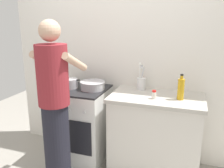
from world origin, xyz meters
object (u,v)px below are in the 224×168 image
(oil_bottle, at_px, (181,89))
(stove_range, at_px, (82,123))
(pot, at_px, (70,83))
(utensil_crock, at_px, (141,82))
(person, at_px, (55,108))
(spice_bottle, at_px, (154,95))
(mixing_bowl, at_px, (93,85))

(oil_bottle, bearing_deg, stove_range, 178.47)
(pot, distance_m, utensil_crock, 0.85)
(stove_range, xyz_separation_m, pot, (-0.14, -0.01, 0.51))
(utensil_crock, xyz_separation_m, person, (-0.69, -0.77, -0.13))
(spice_bottle, relative_size, oil_bottle, 0.34)
(person, bearing_deg, stove_range, 89.90)
(stove_range, distance_m, person, 0.71)
(person, bearing_deg, mixing_bowl, 76.78)
(stove_range, distance_m, utensil_crock, 0.89)
(stove_range, relative_size, pot, 3.54)
(utensil_crock, relative_size, spice_bottle, 3.57)
(pot, xyz_separation_m, person, (0.14, -0.57, -0.10))
(oil_bottle, bearing_deg, mixing_bowl, 176.88)
(mixing_bowl, distance_m, spice_bottle, 0.75)
(oil_bottle, xyz_separation_m, person, (-1.14, -0.55, -0.15))
(stove_range, height_order, pot, pot)
(utensil_crock, distance_m, oil_bottle, 0.51)
(pot, bearing_deg, oil_bottle, -0.92)
(pot, bearing_deg, spice_bottle, -4.77)
(pot, bearing_deg, stove_range, 4.04)
(mixing_bowl, height_order, person, person)
(utensil_crock, distance_m, person, 1.04)
(spice_bottle, relative_size, person, 0.05)
(spice_bottle, bearing_deg, oil_bottle, 14.03)
(pot, height_order, utensil_crock, utensil_crock)
(oil_bottle, bearing_deg, utensil_crock, 153.64)
(mixing_bowl, xyz_separation_m, person, (-0.14, -0.60, -0.09))
(pot, height_order, spice_bottle, pot)
(stove_range, xyz_separation_m, spice_bottle, (0.88, -0.10, 0.49))
(stove_range, distance_m, spice_bottle, 1.02)
(mixing_bowl, distance_m, oil_bottle, 1.01)
(stove_range, distance_m, pot, 0.53)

